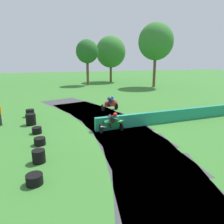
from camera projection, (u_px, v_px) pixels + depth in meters
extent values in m
plane|color=#38752D|center=(119.00, 128.00, 14.38)|extent=(120.00, 120.00, 0.00)
cube|color=#3D3D42|center=(176.00, 211.00, 6.62)|extent=(5.85, 8.95, 0.01)
cube|color=#3D3D42|center=(152.00, 167.00, 9.26)|extent=(5.05, 8.72, 0.01)
cube|color=#3D3D42|center=(134.00, 143.00, 11.85)|extent=(4.18, 8.38, 0.01)
cube|color=#3D3D42|center=(118.00, 128.00, 14.36)|extent=(4.46, 8.50, 0.01)
cube|color=#3D3D42|center=(103.00, 118.00, 16.77)|extent=(5.31, 8.80, 0.01)
cube|color=#3D3D42|center=(89.00, 111.00, 19.05)|extent=(6.09, 9.01, 0.01)
cube|color=#3D3D42|center=(75.00, 106.00, 21.17)|extent=(6.80, 9.10, 0.01)
cube|color=#1E8466|center=(182.00, 115.00, 16.09)|extent=(13.84, 1.31, 0.90)
cylinder|color=black|center=(121.00, 126.00, 13.89)|extent=(0.14, 0.75, 0.75)
cylinder|color=black|center=(101.00, 129.00, 13.40)|extent=(0.14, 0.75, 0.75)
cube|color=#198438|center=(112.00, 124.00, 13.49)|extent=(1.03, 0.46, 0.46)
ellipsoid|color=#198438|center=(115.00, 120.00, 13.43)|extent=(0.46, 0.37, 0.31)
cone|color=#198438|center=(122.00, 121.00, 13.67)|extent=(0.41, 0.41, 0.48)
cylinder|color=#B2B2B7|center=(104.00, 127.00, 13.23)|extent=(0.42, 0.16, 0.18)
cube|color=#28282D|center=(111.00, 119.00, 13.28)|extent=(0.51, 0.45, 0.63)
sphere|color=red|center=(115.00, 115.00, 13.21)|extent=(0.26, 0.26, 0.26)
cylinder|color=#28282D|center=(115.00, 117.00, 13.50)|extent=(0.43, 0.18, 0.24)
cylinder|color=#28282D|center=(117.00, 119.00, 13.22)|extent=(0.43, 0.18, 0.24)
cylinder|color=#28282D|center=(108.00, 122.00, 13.56)|extent=(0.27, 0.23, 0.42)
cylinder|color=#28282D|center=(110.00, 125.00, 13.28)|extent=(0.27, 0.23, 0.42)
cylinder|color=black|center=(116.00, 106.00, 19.71)|extent=(0.27, 0.74, 0.74)
cylinder|color=black|center=(103.00, 108.00, 19.02)|extent=(0.27, 0.74, 0.74)
cube|color=red|center=(110.00, 104.00, 19.22)|extent=(1.06, 0.61, 0.46)
ellipsoid|color=red|center=(112.00, 101.00, 19.19)|extent=(0.51, 0.43, 0.31)
cone|color=red|center=(117.00, 102.00, 19.50)|extent=(0.44, 0.45, 0.48)
cylinder|color=#B2B2B7|center=(105.00, 106.00, 18.87)|extent=(0.42, 0.22, 0.18)
cube|color=#1E1E4C|center=(110.00, 100.00, 19.00)|extent=(0.53, 0.48, 0.63)
sphere|color=#1E7FE0|center=(112.00, 97.00, 18.97)|extent=(0.26, 0.26, 0.26)
cylinder|color=#1E1E4C|center=(112.00, 99.00, 19.26)|extent=(0.43, 0.23, 0.24)
cylinder|color=#1E1E4C|center=(114.00, 101.00, 18.99)|extent=(0.43, 0.23, 0.24)
cylinder|color=#1E1E4C|center=(107.00, 103.00, 19.25)|extent=(0.27, 0.25, 0.42)
cylinder|color=#1E1E4C|center=(109.00, 105.00, 18.99)|extent=(0.27, 0.25, 0.42)
cylinder|color=black|center=(35.00, 182.00, 8.03)|extent=(0.63, 0.63, 0.20)
cylinder|color=black|center=(34.00, 177.00, 7.98)|extent=(0.63, 0.63, 0.20)
cylinder|color=black|center=(39.00, 160.00, 9.70)|extent=(0.59, 0.59, 0.20)
cylinder|color=black|center=(39.00, 156.00, 9.65)|extent=(0.59, 0.59, 0.20)
cylinder|color=black|center=(38.00, 152.00, 9.60)|extent=(0.59, 0.59, 0.20)
cylinder|color=black|center=(40.00, 143.00, 11.66)|extent=(0.62, 0.62, 0.20)
cylinder|color=black|center=(40.00, 140.00, 11.61)|extent=(0.62, 0.62, 0.20)
cylinder|color=black|center=(37.00, 132.00, 13.41)|extent=(0.60, 0.60, 0.20)
cylinder|color=black|center=(37.00, 129.00, 13.36)|extent=(0.60, 0.60, 0.20)
cylinder|color=black|center=(31.00, 123.00, 15.14)|extent=(0.68, 0.68, 0.20)
cylinder|color=black|center=(31.00, 121.00, 15.09)|extent=(0.68, 0.68, 0.20)
cylinder|color=black|center=(31.00, 118.00, 15.03)|extent=(0.68, 0.68, 0.20)
cylinder|color=black|center=(30.00, 115.00, 14.98)|extent=(0.68, 0.68, 0.20)
cylinder|color=black|center=(30.00, 115.00, 17.22)|extent=(0.66, 0.66, 0.20)
cylinder|color=black|center=(30.00, 113.00, 17.17)|extent=(0.66, 0.66, 0.20)
cylinder|color=black|center=(30.00, 111.00, 17.12)|extent=(0.66, 0.66, 0.20)
cylinder|color=#232328|center=(0.00, 120.00, 14.89)|extent=(0.24, 0.24, 0.86)
cylinder|color=brown|center=(88.00, 73.00, 36.44)|extent=(0.44, 0.44, 4.09)
ellipsoid|color=#235B23|center=(87.00, 51.00, 35.53)|extent=(3.75, 3.75, 3.93)
cylinder|color=brown|center=(154.00, 72.00, 33.97)|extent=(0.44, 0.44, 4.78)
ellipsoid|color=#33752D|center=(156.00, 42.00, 32.80)|extent=(5.43, 5.43, 5.70)
cylinder|color=brown|center=(111.00, 73.00, 41.51)|extent=(0.44, 0.44, 3.33)
ellipsoid|color=#33752D|center=(111.00, 52.00, 40.49)|extent=(5.67, 5.67, 5.95)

